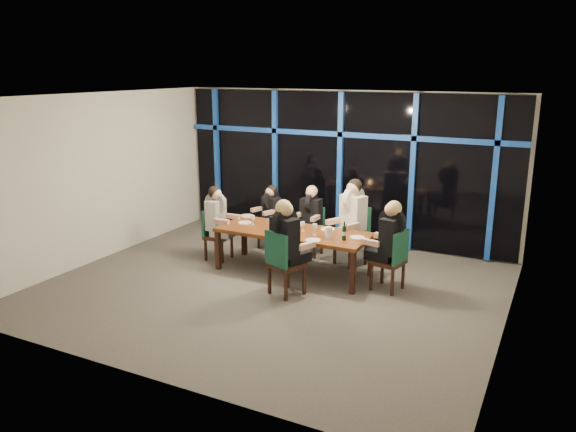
{
  "coord_description": "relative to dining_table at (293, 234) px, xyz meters",
  "views": [
    {
      "loc": [
        4.01,
        -7.37,
        3.4
      ],
      "look_at": [
        0.0,
        0.6,
        1.05
      ],
      "focal_mm": 35.0,
      "sensor_mm": 36.0,
      "label": 1
    }
  ],
  "objects": [
    {
      "name": "diner_far_right",
      "position": [
        0.73,
        0.83,
        0.32
      ],
      "size": [
        0.66,
        0.73,
        1.03
      ],
      "rotation": [
        0.0,
        0.0,
        -0.42
      ],
      "color": "silver",
      "rests_on": "ground"
    },
    {
      "name": "plate_end_right",
      "position": [
        1.12,
        0.08,
        0.08
      ],
      "size": [
        0.24,
        0.24,
        0.01
      ],
      "primitive_type": "cylinder",
      "color": "white",
      "rests_on": "dining_table"
    },
    {
      "name": "wine_glass_e",
      "position": [
        0.85,
        0.19,
        0.21
      ],
      "size": [
        0.07,
        0.07,
        0.19
      ],
      "color": "silver",
      "rests_on": "dining_table"
    },
    {
      "name": "water_pitcher",
      "position": [
        0.7,
        -0.14,
        0.16
      ],
      "size": [
        0.12,
        0.1,
        0.19
      ],
      "rotation": [
        0.0,
        0.0,
        0.12
      ],
      "color": "white",
      "rests_on": "dining_table"
    },
    {
      "name": "plate_far_mid",
      "position": [
        -0.13,
        0.4,
        0.08
      ],
      "size": [
        0.24,
        0.24,
        0.01
      ],
      "primitive_type": "cylinder",
      "color": "white",
      "rests_on": "dining_table"
    },
    {
      "name": "chair_far_left",
      "position": [
        -0.96,
        1.06,
        -0.2
      ],
      "size": [
        0.51,
        0.51,
        0.85
      ],
      "rotation": [
        0.0,
        0.0,
        -0.36
      ],
      "color": "black",
      "rests_on": "ground"
    },
    {
      "name": "room",
      "position": [
        0.0,
        -0.8,
        1.34
      ],
      "size": [
        7.04,
        7.0,
        3.02
      ],
      "color": "#5F5A54",
      "rests_on": "ground"
    },
    {
      "name": "chair_end_left",
      "position": [
        -1.61,
        0.01,
        -0.16
      ],
      "size": [
        0.45,
        0.45,
        0.93
      ],
      "rotation": [
        0.0,
        0.0,
        1.61
      ],
      "color": "black",
      "rests_on": "ground"
    },
    {
      "name": "wine_glass_b",
      "position": [
        0.16,
        0.04,
        0.19
      ],
      "size": [
        0.06,
        0.06,
        0.16
      ],
      "color": "silver",
      "rests_on": "dining_table"
    },
    {
      "name": "wine_glass_a",
      "position": [
        -0.36,
        -0.16,
        0.21
      ],
      "size": [
        0.08,
        0.08,
        0.2
      ],
      "color": "silver",
      "rests_on": "dining_table"
    },
    {
      "name": "tea_light",
      "position": [
        -0.13,
        -0.16,
        0.08
      ],
      "size": [
        0.05,
        0.05,
        0.03
      ],
      "primitive_type": "cylinder",
      "color": "#FEAC4C",
      "rests_on": "dining_table"
    },
    {
      "name": "chair_far_mid",
      "position": [
        -0.12,
        1.04,
        -0.18
      ],
      "size": [
        0.42,
        0.42,
        0.9
      ],
      "rotation": [
        0.0,
        0.0,
        -0.01
      ],
      "color": "black",
      "rests_on": "ground"
    },
    {
      "name": "wine_glass_d",
      "position": [
        -0.79,
        0.0,
        0.19
      ],
      "size": [
        0.07,
        0.07,
        0.17
      ],
      "color": "silver",
      "rests_on": "dining_table"
    },
    {
      "name": "plate_far_right",
      "position": [
        0.5,
        0.31,
        0.08
      ],
      "size": [
        0.24,
        0.24,
        0.01
      ],
      "primitive_type": "cylinder",
      "color": "white",
      "rests_on": "dining_table"
    },
    {
      "name": "chair_end_right",
      "position": [
        1.76,
        -0.04,
        -0.13
      ],
      "size": [
        0.54,
        0.54,
        0.99
      ],
      "rotation": [
        0.0,
        0.0,
        4.53
      ],
      "color": "black",
      "rests_on": "ground"
    },
    {
      "name": "dining_table",
      "position": [
        0.0,
        0.0,
        0.0
      ],
      "size": [
        2.6,
        1.0,
        0.75
      ],
      "color": "brown",
      "rests_on": "ground"
    },
    {
      "name": "chair_near_mid",
      "position": [
        0.3,
        -0.99,
        -0.1
      ],
      "size": [
        0.62,
        0.62,
        1.03
      ],
      "rotation": [
        0.0,
        0.0,
        2.76
      ],
      "color": "black",
      "rests_on": "ground"
    },
    {
      "name": "diner_far_left",
      "position": [
        -0.99,
        0.99,
        0.14
      ],
      "size": [
        0.52,
        0.58,
        0.83
      ],
      "rotation": [
        0.0,
        0.0,
        -0.36
      ],
      "color": "black",
      "rests_on": "ground"
    },
    {
      "name": "plate_far_left",
      "position": [
        -1.19,
        0.46,
        0.08
      ],
      "size": [
        0.24,
        0.24,
        0.01
      ],
      "primitive_type": "cylinder",
      "color": "white",
      "rests_on": "dining_table"
    },
    {
      "name": "diner_end_left",
      "position": [
        -1.53,
        0.01,
        0.21
      ],
      "size": [
        0.59,
        0.47,
        0.91
      ],
      "rotation": [
        0.0,
        0.0,
        1.61
      ],
      "color": "black",
      "rests_on": "ground"
    },
    {
      "name": "window_wall",
      "position": [
        0.01,
        2.13,
        0.87
      ],
      "size": [
        6.86,
        0.43,
        2.94
      ],
      "color": "black",
      "rests_on": "ground"
    },
    {
      "name": "diner_end_right",
      "position": [
        1.67,
        -0.02,
        0.27
      ],
      "size": [
        0.66,
        0.54,
        0.97
      ],
      "rotation": [
        0.0,
        0.0,
        4.53
      ],
      "color": "black",
      "rests_on": "ground"
    },
    {
      "name": "wine_bottle",
      "position": [
        0.96,
        -0.13,
        0.19
      ],
      "size": [
        0.07,
        0.07,
        0.31
      ],
      "rotation": [
        0.0,
        0.0,
        -0.21
      ],
      "color": "black",
      "rests_on": "dining_table"
    },
    {
      "name": "wine_glass_c",
      "position": [
        0.44,
        -0.09,
        0.21
      ],
      "size": [
        0.07,
        0.07,
        0.19
      ],
      "color": "white",
      "rests_on": "dining_table"
    },
    {
      "name": "diner_far_mid",
      "position": [
        -0.12,
        0.97,
        0.18
      ],
      "size": [
        0.45,
        0.56,
        0.88
      ],
      "rotation": [
        0.0,
        0.0,
        -0.01
      ],
      "color": "black",
      "rests_on": "ground"
    },
    {
      "name": "plate_end_left",
      "position": [
        -0.97,
        0.03,
        0.08
      ],
      "size": [
        0.24,
        0.24,
        0.01
      ],
      "primitive_type": "cylinder",
      "color": "white",
      "rests_on": "dining_table"
    },
    {
      "name": "plate_near_mid",
      "position": [
        0.54,
        -0.38,
        0.08
      ],
      "size": [
        0.24,
        0.24,
        0.01
      ],
      "primitive_type": "cylinder",
      "color": "white",
      "rests_on": "dining_table"
    },
    {
      "name": "chair_far_right",
      "position": [
        0.77,
        0.91,
        -0.09
      ],
      "size": [
        0.65,
        0.65,
        1.06
      ],
      "rotation": [
        0.0,
        0.0,
        -0.42
      ],
      "color": "black",
      "rests_on": "ground"
    },
    {
      "name": "diner_near_mid",
      "position": [
        0.33,
        -0.91,
        0.3
      ],
      "size": [
        0.64,
        0.71,
        1.01
      ],
      "rotation": [
        0.0,
        0.0,
        2.76
      ],
      "color": "black",
      "rests_on": "ground"
    }
  ]
}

